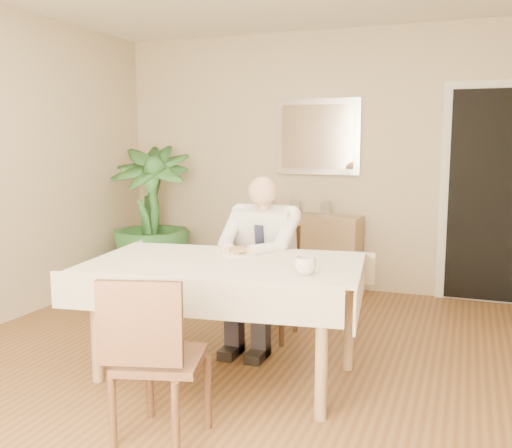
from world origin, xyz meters
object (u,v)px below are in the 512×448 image
at_px(dining_table, 226,274).
at_px(chair_near, 152,352).
at_px(sideboard, 312,253).
at_px(potted_palm, 151,217).
at_px(seated_man, 258,254).
at_px(chair_far, 271,274).
at_px(coffee_mug, 305,266).

distance_m(dining_table, chair_near, 0.94).
xyz_separation_m(dining_table, sideboard, (-0.04, 2.29, -0.28)).
bearing_deg(potted_palm, chair_near, -59.08).
xyz_separation_m(seated_man, potted_palm, (-1.67, 1.29, 0.04)).
height_order(dining_table, chair_far, chair_far).
height_order(chair_near, seated_man, seated_man).
height_order(coffee_mug, potted_palm, potted_palm).
bearing_deg(dining_table, chair_far, 82.66).
xyz_separation_m(chair_far, seated_man, (0.00, -0.28, 0.21)).
distance_m(chair_near, seated_man, 1.53).
bearing_deg(seated_man, chair_near, -89.53).
distance_m(dining_table, sideboard, 2.31).
height_order(chair_near, potted_palm, potted_palm).
distance_m(seated_man, potted_palm, 2.11).
bearing_deg(chair_near, potted_palm, 105.34).
bearing_deg(chair_far, chair_near, -91.97).
bearing_deg(potted_palm, sideboard, 13.88).
height_order(chair_far, sideboard, chair_far).
bearing_deg(potted_palm, chair_far, -31.17).
distance_m(chair_near, sideboard, 3.21).
distance_m(coffee_mug, potted_palm, 3.04).
distance_m(chair_near, coffee_mug, 0.98).
bearing_deg(coffee_mug, chair_far, 118.47).
bearing_deg(dining_table, potted_palm, 124.17).
height_order(dining_table, coffee_mug, coffee_mug).
height_order(seated_man, potted_palm, potted_palm).
relative_size(seated_man, sideboard, 1.29).
relative_size(dining_table, chair_far, 2.16).
xyz_separation_m(dining_table, potted_palm, (-1.67, 1.89, 0.06)).
distance_m(dining_table, coffee_mug, 0.61).
distance_m(dining_table, chair_far, 0.90).
xyz_separation_m(coffee_mug, sideboard, (-0.61, 2.46, -0.42)).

